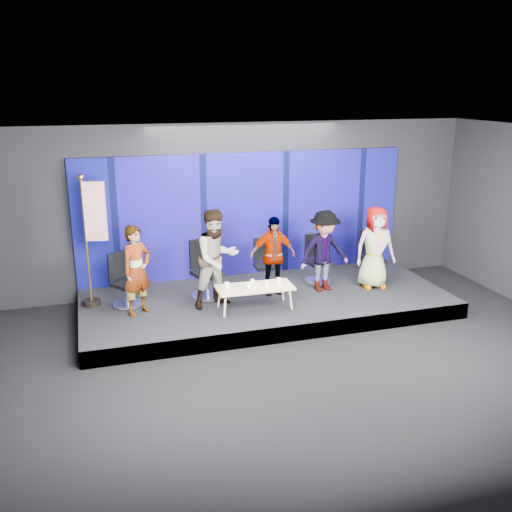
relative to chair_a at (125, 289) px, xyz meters
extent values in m
plane|color=black|center=(2.64, -2.80, -0.63)|extent=(10.00, 10.00, 0.00)
cube|color=black|center=(2.64, 1.20, 1.12)|extent=(10.00, 0.02, 3.50)
cube|color=black|center=(2.64, -6.80, 1.12)|extent=(10.00, 0.02, 3.50)
cube|color=black|center=(2.64, -2.80, 2.87)|extent=(10.00, 8.00, 0.02)
cube|color=black|center=(2.64, -0.30, -0.48)|extent=(7.00, 3.00, 0.30)
cube|color=#070C57|center=(2.64, 1.15, 0.97)|extent=(7.00, 0.08, 2.60)
cylinder|color=silver|center=(0.03, -0.04, -0.30)|extent=(0.78, 0.78, 0.06)
cylinder|color=silver|center=(0.03, -0.04, -0.08)|extent=(0.07, 0.07, 0.37)
cube|color=black|center=(0.03, -0.04, 0.10)|extent=(0.62, 0.62, 0.07)
cube|color=black|center=(-0.10, 0.14, 0.41)|extent=(0.36, 0.27, 0.51)
imported|color=black|center=(0.20, -0.46, 0.48)|extent=(0.70, 0.65, 1.61)
cylinder|color=silver|center=(1.54, -0.06, -0.30)|extent=(0.79, 0.79, 0.06)
cylinder|color=silver|center=(1.54, -0.06, -0.05)|extent=(0.07, 0.07, 0.42)
cube|color=black|center=(1.54, -0.06, 0.16)|extent=(0.63, 0.63, 0.07)
cube|color=black|center=(1.47, 0.19, 0.50)|extent=(0.46, 0.18, 0.58)
imported|color=black|center=(1.63, -0.50, 0.58)|extent=(1.04, 0.91, 1.81)
cylinder|color=silver|center=(2.81, 0.28, -0.30)|extent=(0.56, 0.56, 0.05)
cylinder|color=silver|center=(2.81, 0.28, -0.10)|extent=(0.06, 0.06, 0.36)
cube|color=black|center=(2.81, 0.28, 0.08)|extent=(0.45, 0.45, 0.06)
cube|color=black|center=(2.82, 0.50, 0.38)|extent=(0.39, 0.06, 0.49)
imported|color=black|center=(2.81, -0.17, 0.44)|extent=(0.92, 0.42, 1.53)
cylinder|color=silver|center=(3.91, 0.14, -0.30)|extent=(0.63, 0.63, 0.06)
cylinder|color=silver|center=(3.91, 0.14, -0.08)|extent=(0.07, 0.07, 0.37)
cube|color=black|center=(3.91, 0.14, 0.10)|extent=(0.50, 0.50, 0.07)
cube|color=black|center=(3.89, 0.36, 0.41)|extent=(0.41, 0.10, 0.51)
imported|color=black|center=(3.83, -0.30, 0.48)|extent=(1.11, 0.73, 1.61)
cylinder|color=silver|center=(5.04, -0.01, -0.30)|extent=(0.62, 0.62, 0.06)
cylinder|color=silver|center=(5.04, -0.01, -0.08)|extent=(0.07, 0.07, 0.38)
cube|color=black|center=(5.04, -0.01, 0.11)|extent=(0.50, 0.50, 0.07)
cube|color=black|center=(5.06, 0.21, 0.43)|extent=(0.42, 0.08, 0.53)
imported|color=black|center=(4.87, -0.43, 0.50)|extent=(0.85, 0.59, 1.65)
cube|color=tan|center=(2.24, -0.86, 0.08)|extent=(1.40, 0.62, 0.04)
cylinder|color=tan|center=(1.63, -1.07, -0.13)|extent=(0.04, 0.04, 0.39)
cylinder|color=tan|center=(1.64, -0.61, -0.13)|extent=(0.04, 0.04, 0.39)
cylinder|color=tan|center=(2.85, -1.10, -0.13)|extent=(0.04, 0.04, 0.39)
cylinder|color=tan|center=(2.86, -0.64, -0.13)|extent=(0.04, 0.04, 0.39)
cylinder|color=white|center=(1.74, -0.79, 0.15)|extent=(0.09, 0.09, 0.10)
cylinder|color=white|center=(2.11, -0.93, 0.15)|extent=(0.09, 0.09, 0.11)
cylinder|color=white|center=(2.24, -0.72, 0.14)|extent=(0.07, 0.07, 0.09)
cylinder|color=white|center=(2.44, -0.95, 0.14)|extent=(0.07, 0.07, 0.09)
cylinder|color=white|center=(2.70, -0.84, 0.16)|extent=(0.09, 0.09, 0.11)
cylinder|color=black|center=(-0.61, 0.19, -0.28)|extent=(0.33, 0.33, 0.10)
cylinder|color=#BA8E3B|center=(-0.61, 0.19, 0.89)|extent=(0.04, 0.04, 2.24)
sphere|color=#BA8E3B|center=(-0.61, 0.19, 2.06)|extent=(0.11, 0.11, 0.11)
cube|color=red|center=(-0.41, 0.12, 1.45)|extent=(0.39, 0.14, 1.07)
camera|label=1|loc=(-0.57, -10.15, 3.59)|focal=40.00mm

